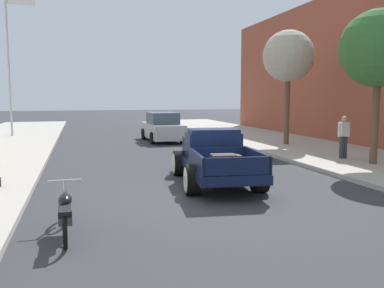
% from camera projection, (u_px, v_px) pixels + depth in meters
% --- Properties ---
extents(ground_plane, '(140.00, 140.00, 0.00)m').
position_uv_depth(ground_plane, '(211.00, 194.00, 10.64)').
color(ground_plane, '#333338').
extents(hotrod_truck_navy, '(2.54, 5.07, 1.58)m').
position_uv_depth(hotrod_truck_navy, '(214.00, 156.00, 12.21)').
color(hotrod_truck_navy, '#0F1938').
rests_on(hotrod_truck_navy, ground).
extents(motorcycle_parked, '(0.62, 2.12, 0.93)m').
position_uv_depth(motorcycle_parked, '(65.00, 212.00, 7.45)').
color(motorcycle_parked, black).
rests_on(motorcycle_parked, ground).
extents(car_background_silver, '(1.96, 4.35, 1.65)m').
position_uv_depth(car_background_silver, '(162.00, 128.00, 23.31)').
color(car_background_silver, '#B7B7BC').
rests_on(car_background_silver, ground).
extents(pedestrian_sidewalk_right, '(0.53, 0.22, 1.65)m').
position_uv_depth(pedestrian_sidewalk_right, '(344.00, 134.00, 15.77)').
color(pedestrian_sidewalk_right, '#333338').
rests_on(pedestrian_sidewalk_right, sidewalk_right).
extents(flagpole, '(1.74, 0.16, 9.16)m').
position_uv_depth(flagpole, '(12.00, 43.00, 24.48)').
color(flagpole, '#B2B2B7').
rests_on(flagpole, sidewalk_left).
extents(street_tree_nearest, '(2.69, 2.69, 5.41)m').
position_uv_depth(street_tree_nearest, '(379.00, 49.00, 14.16)').
color(street_tree_nearest, brown).
rests_on(street_tree_nearest, sidewalk_right).
extents(street_tree_second, '(2.54, 2.54, 5.66)m').
position_uv_depth(street_tree_second, '(288.00, 57.00, 20.19)').
color(street_tree_second, brown).
rests_on(street_tree_second, sidewalk_right).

